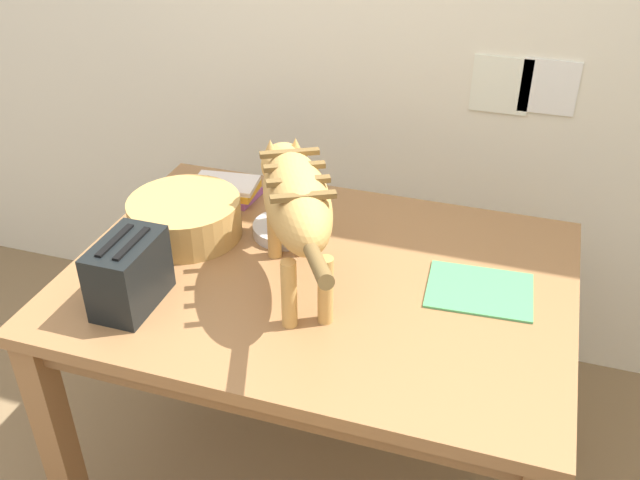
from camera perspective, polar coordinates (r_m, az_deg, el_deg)
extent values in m
cube|color=white|center=(2.28, 14.34, 11.97)|extent=(0.18, 0.01, 0.18)
cube|color=white|center=(2.27, 17.95, 11.61)|extent=(0.17, 0.01, 0.17)
cube|color=olive|center=(1.81, 0.00, -3.14)|extent=(1.26, 0.92, 0.03)
cube|color=brown|center=(1.84, 0.00, -4.47)|extent=(1.18, 0.84, 0.07)
cube|color=olive|center=(2.02, -20.35, -14.99)|extent=(0.07, 0.07, 0.70)
cube|color=olive|center=(2.52, -9.74, -2.37)|extent=(0.07, 0.07, 0.70)
cube|color=olive|center=(2.30, 17.24, -7.35)|extent=(0.07, 0.07, 0.70)
ellipsoid|color=tan|center=(1.63, -1.87, 3.25)|extent=(0.32, 0.44, 0.17)
cube|color=brown|center=(1.50, -1.35, 3.51)|extent=(0.14, 0.08, 0.01)
cube|color=brown|center=(1.57, -1.75, 4.77)|extent=(0.14, 0.08, 0.01)
cube|color=brown|center=(1.63, -2.12, 5.93)|extent=(0.14, 0.08, 0.01)
cube|color=brown|center=(1.70, -2.46, 7.01)|extent=(0.14, 0.08, 0.01)
cylinder|color=tan|center=(1.83, -3.72, 1.01)|extent=(0.04, 0.04, 0.17)
cylinder|color=tan|center=(1.83, -1.15, 1.24)|extent=(0.04, 0.04, 0.17)
cylinder|color=tan|center=(1.59, -2.51, -4.37)|extent=(0.04, 0.04, 0.17)
cylinder|color=tan|center=(1.60, 0.44, -4.07)|extent=(0.04, 0.04, 0.17)
sphere|color=tan|center=(1.86, -2.95, 6.05)|extent=(0.12, 0.12, 0.12)
cone|color=tan|center=(1.83, -4.01, 7.38)|extent=(0.04, 0.04, 0.05)
cone|color=tan|center=(1.84, -1.98, 7.54)|extent=(0.04, 0.04, 0.05)
cylinder|color=brown|center=(1.37, -0.15, -1.99)|extent=(0.12, 0.18, 0.07)
cylinder|color=#B8B5B3|center=(1.95, -2.79, 0.89)|extent=(0.18, 0.18, 0.03)
cylinder|color=white|center=(1.93, -2.83, 2.25)|extent=(0.09, 0.09, 0.08)
torus|color=white|center=(1.91, -1.27, 2.10)|extent=(0.05, 0.01, 0.05)
cube|color=#47995C|center=(1.78, 12.72, -3.97)|extent=(0.27, 0.21, 0.01)
cube|color=#9D54A7|center=(2.16, -7.57, 3.76)|extent=(0.20, 0.14, 0.02)
cube|color=gold|center=(2.14, -7.63, 4.16)|extent=(0.19, 0.13, 0.02)
cube|color=silver|center=(2.13, -7.65, 4.53)|extent=(0.20, 0.14, 0.01)
cylinder|color=tan|center=(1.96, -10.79, 1.80)|extent=(0.31, 0.31, 0.11)
cylinder|color=brown|center=(1.96, -10.81, 1.93)|extent=(0.25, 0.25, 0.09)
cube|color=black|center=(1.71, -15.12, -2.62)|extent=(0.12, 0.20, 0.17)
cube|color=black|center=(1.67, -16.18, -0.01)|extent=(0.02, 0.14, 0.01)
cube|color=black|center=(1.65, -14.90, -0.26)|extent=(0.02, 0.14, 0.01)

